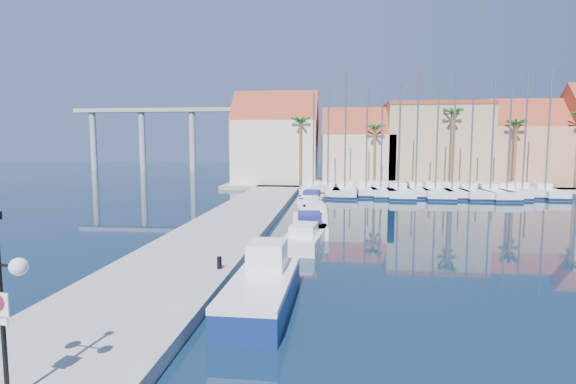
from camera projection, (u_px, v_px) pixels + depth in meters
The scene contains 34 objects.
ground at pixel (365, 287), 19.57m from camera, with size 260.00×260.00×0.00m, color black.
quay_west at pixel (232, 223), 33.81m from camera, with size 6.00×77.00×0.50m, color gray.
shore_north at pixel (412, 185), 66.01m from camera, with size 54.00×16.00×0.50m, color gray.
bollard at pixel (219, 263), 20.53m from camera, with size 0.23×0.23×0.56m, color black.
fishing_boat at pixel (262, 288), 16.98m from camera, with size 2.36×6.65×2.31m.
motorboat_west_0 at pixel (305, 237), 27.57m from camera, with size 2.72×6.65×1.40m.
motorboat_west_1 at pixel (309, 224), 32.09m from camera, with size 2.90×7.25×1.40m.
motorboat_west_2 at pixel (314, 212), 37.54m from camera, with size 2.31×6.42×1.40m.
motorboat_west_3 at pixel (310, 205), 41.74m from camera, with size 2.54×6.49×1.40m.
motorboat_west_4 at pixel (312, 198), 47.37m from camera, with size 2.66×7.38×1.40m.
motorboat_west_5 at pixel (319, 193), 52.42m from camera, with size 3.01×7.33×1.40m.
sailboat_0 at pixel (314, 189), 56.02m from camera, with size 3.07×8.91×12.28m.
sailboat_1 at pixel (328, 190), 55.24m from camera, with size 3.12×9.98×12.76m.
sailboat_2 at pixel (345, 190), 54.93m from camera, with size 3.15×10.59×14.37m.
sailboat_3 at pixel (365, 189), 55.42m from camera, with size 2.42×8.74×12.96m.
sailboat_4 at pixel (380, 190), 54.88m from camera, with size 2.93×10.14×11.55m.
sailboat_5 at pixel (398, 191), 53.83m from camera, with size 3.24×11.14×13.33m.
sailboat_6 at pixel (415, 190), 54.39m from camera, with size 2.51×8.36×14.85m.
sailboat_7 at pixel (434, 191), 53.98m from camera, with size 3.89×11.98×12.55m.
sailboat_8 at pixel (451, 191), 53.85m from camera, with size 2.91×9.66×14.37m.
sailboat_9 at pixel (468, 191), 53.27m from camera, with size 3.01×10.61×14.58m.
sailboat_10 at pixel (488, 192), 52.83m from camera, with size 3.86×11.27×13.63m.
sailboat_11 at pixel (505, 191), 53.42m from camera, with size 2.59×9.65×12.72m.
sailboat_12 at pixel (520, 190), 54.01m from camera, with size 2.49×8.48×14.79m.
sailboat_13 at pixel (543, 191), 53.01m from camera, with size 2.71×9.07×14.68m.
building_0 at pixel (276, 142), 66.38m from camera, with size 12.30×9.00×13.50m.
building_1 at pixel (358, 150), 65.30m from camera, with size 10.30×8.00×11.00m.
building_2 at pixel (434, 144), 65.07m from camera, with size 14.20×10.20×11.50m.
building_3 at pixel (523, 146), 62.90m from camera, with size 10.30×8.00×12.00m.
palm_0 at pixel (301, 123), 60.76m from camera, with size 2.60×2.60×10.15m.
palm_1 at pixel (375, 129), 59.84m from camera, with size 2.60×2.60×9.15m.
palm_2 at pixel (453, 115), 58.63m from camera, with size 2.60×2.60×11.15m.
palm_3 at pixel (516, 125), 57.97m from camera, with size 2.60×2.60×9.65m.
viaduct at pixel (171, 126), 103.55m from camera, with size 48.00×2.20×14.45m.
Camera 1 is at (-1.42, -19.27, 6.18)m, focal length 28.00 mm.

